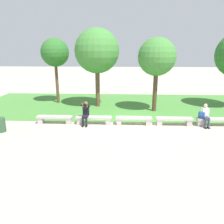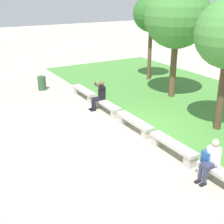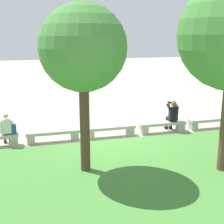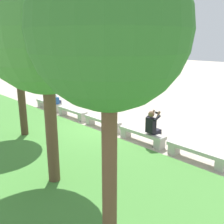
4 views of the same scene
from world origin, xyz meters
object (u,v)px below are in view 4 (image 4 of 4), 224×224
at_px(bench_near, 142,135).
at_px(bench_mid, 102,122).
at_px(person_distant, 55,99).
at_px(tree_left_background, 45,30).
at_px(person_photographer, 153,126).
at_px(tree_behind_wall, 17,44).
at_px(bench_far, 72,112).
at_px(bench_main, 196,153).
at_px(backpack, 57,101).
at_px(tree_right_background, 109,33).
at_px(bench_end, 49,104).

distance_m(bench_near, bench_mid, 2.26).
distance_m(person_distant, tree_left_background, 8.21).
height_order(person_photographer, tree_behind_wall, tree_behind_wall).
bearing_deg(bench_far, bench_main, 180.00).
height_order(backpack, tree_right_background, tree_right_background).
height_order(bench_near, bench_mid, same).
relative_size(bench_far, person_photographer, 1.52).
relative_size(bench_far, tree_behind_wall, 0.41).
relative_size(bench_mid, person_photographer, 1.52).
bearing_deg(backpack, person_distant, -9.05).
bearing_deg(backpack, bench_main, 179.76).
bearing_deg(person_distant, tree_left_background, 147.99).
bearing_deg(bench_end, bench_far, 180.00).
distance_m(person_photographer, tree_right_background, 6.58).
height_order(bench_near, tree_behind_wall, tree_behind_wall).
relative_size(tree_behind_wall, tree_left_background, 0.88).
relative_size(person_photographer, tree_right_background, 0.27).
bearing_deg(bench_mid, tree_left_background, 122.07).
bearing_deg(bench_mid, tree_behind_wall, 61.72).
xyz_separation_m(bench_main, bench_far, (6.79, 0.00, 0.00)).
bearing_deg(tree_right_background, bench_end, -25.49).
bearing_deg(bench_far, tree_behind_wall, 104.20).
height_order(bench_far, person_distant, person_distant).
bearing_deg(person_photographer, tree_behind_wall, 34.63).
height_order(backpack, tree_behind_wall, tree_behind_wall).
xyz_separation_m(bench_far, tree_left_background, (-4.72, 3.92, 3.67)).
bearing_deg(tree_left_background, bench_end, -29.30).
height_order(person_distant, tree_left_background, tree_left_background).
height_order(bench_main, person_distant, person_distant).
xyz_separation_m(bench_mid, bench_far, (2.26, 0.00, 0.00)).
relative_size(bench_near, bench_far, 1.00).
bearing_deg(backpack, tree_behind_wall, 127.01).
relative_size(backpack, tree_behind_wall, 0.09).
bearing_deg(person_distant, bench_mid, 179.03).
height_order(backpack, tree_left_background, tree_left_background).
xyz_separation_m(bench_main, tree_right_background, (-1.19, 4.89, 3.53)).
xyz_separation_m(person_photographer, person_distant, (6.63, 0.01, -0.06)).
height_order(person_photographer, person_distant, person_photographer).
bearing_deg(backpack, bench_far, 178.63).
bearing_deg(bench_far, person_distant, -2.29).
height_order(bench_mid, tree_left_background, tree_left_background).
xyz_separation_m(bench_mid, person_photographer, (-2.71, -0.08, 0.43)).
height_order(bench_near, bench_end, same).
bearing_deg(bench_end, tree_left_background, 150.70).
relative_size(bench_main, bench_near, 1.00).
bearing_deg(bench_near, tree_right_background, 125.28).
bearing_deg(bench_mid, bench_far, 0.00).
relative_size(bench_mid, tree_left_background, 0.36).
height_order(bench_far, bench_end, same).
height_order(bench_mid, bench_far, same).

